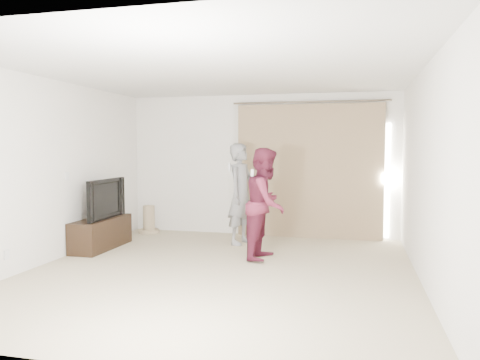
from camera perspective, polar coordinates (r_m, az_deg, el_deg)
name	(u,v)px	position (r m, az deg, el deg)	size (l,w,h in m)	color
floor	(219,272)	(6.23, -2.56, -11.18)	(5.50, 5.50, 0.00)	tan
wall_back	(261,165)	(8.69, 2.53, 1.82)	(5.00, 0.04, 2.60)	white
wall_left	(49,171)	(7.14, -22.23, 1.05)	(0.04, 5.50, 2.60)	white
ceiling	(218,71)	(6.09, -2.64, 13.16)	(5.00, 5.50, 0.01)	silver
curtain	(310,171)	(8.49, 8.49, 1.07)	(2.80, 0.11, 2.46)	tan
tv_console	(101,233)	(7.92, -16.57, -6.25)	(0.44, 1.27, 0.49)	black
tv	(100,199)	(7.84, -16.65, -2.19)	(1.11, 0.15, 0.64)	black
scratching_post	(149,222)	(9.12, -11.05, -5.03)	(0.39, 0.39, 0.52)	tan
person_man	(241,194)	(7.87, 0.15, -1.69)	(0.57, 0.71, 1.70)	slate
person_woman	(266,203)	(6.84, 3.18, -2.88)	(0.70, 0.85, 1.62)	maroon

